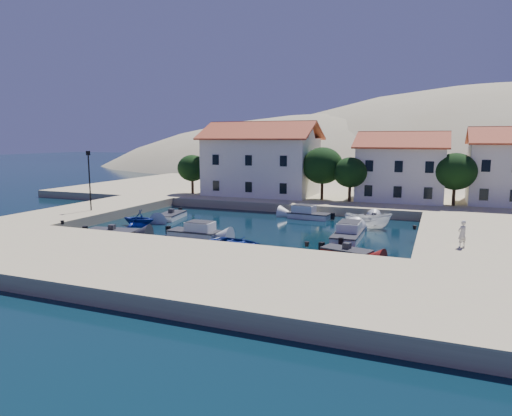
# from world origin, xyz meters

# --- Properties ---
(ground) EXTENTS (400.00, 400.00, 0.00)m
(ground) POSITION_xyz_m (0.00, 0.00, 0.00)
(ground) COLOR black
(ground) RESTS_ON ground
(quay_south) EXTENTS (52.00, 12.00, 1.00)m
(quay_south) POSITION_xyz_m (0.00, -6.00, 0.50)
(quay_south) COLOR #C4B686
(quay_south) RESTS_ON ground
(quay_east) EXTENTS (11.00, 20.00, 1.00)m
(quay_east) POSITION_xyz_m (20.50, 10.00, 0.50)
(quay_east) COLOR #C4B686
(quay_east) RESTS_ON ground
(quay_west) EXTENTS (8.00, 20.00, 1.00)m
(quay_west) POSITION_xyz_m (-19.00, 10.00, 0.50)
(quay_west) COLOR #C4B686
(quay_west) RESTS_ON ground
(quay_north) EXTENTS (80.00, 36.00, 1.00)m
(quay_north) POSITION_xyz_m (2.00, 38.00, 0.50)
(quay_north) COLOR #C4B686
(quay_north) RESTS_ON ground
(hills) EXTENTS (254.00, 176.00, 99.00)m
(hills) POSITION_xyz_m (20.64, 123.62, -23.40)
(hills) COLOR tan
(hills) RESTS_ON ground
(building_left) EXTENTS (14.70, 9.45, 9.70)m
(building_left) POSITION_xyz_m (-6.00, 28.00, 5.94)
(building_left) COLOR white
(building_left) RESTS_ON quay_north
(building_mid) EXTENTS (10.50, 8.40, 8.30)m
(building_mid) POSITION_xyz_m (12.00, 29.00, 5.22)
(building_mid) COLOR white
(building_mid) RESTS_ON quay_north
(building_right) EXTENTS (9.45, 8.40, 8.80)m
(building_right) POSITION_xyz_m (24.00, 30.00, 5.47)
(building_right) COLOR white
(building_right) RESTS_ON quay_north
(trees) EXTENTS (37.30, 5.30, 6.45)m
(trees) POSITION_xyz_m (4.51, 25.46, 4.84)
(trees) COLOR #382314
(trees) RESTS_ON quay_north
(lamppost) EXTENTS (0.35, 0.25, 6.22)m
(lamppost) POSITION_xyz_m (-17.50, 8.00, 4.75)
(lamppost) COLOR black
(lamppost) RESTS_ON quay_west
(bollards) EXTENTS (29.36, 9.56, 0.30)m
(bollards) POSITION_xyz_m (2.80, 3.87, 1.15)
(bollards) COLOR black
(bollards) RESTS_ON ground
(motorboat_grey_sw) EXTENTS (4.75, 2.73, 1.25)m
(motorboat_grey_sw) POSITION_xyz_m (-9.93, 2.04, 0.29)
(motorboat_grey_sw) COLOR #2D2D31
(motorboat_grey_sw) RESTS_ON ground
(cabin_cruiser_south) EXTENTS (4.49, 1.94, 1.60)m
(cabin_cruiser_south) POSITION_xyz_m (-3.11, 4.41, 0.48)
(cabin_cruiser_south) COLOR silver
(cabin_cruiser_south) RESTS_ON ground
(rowboat_south) EXTENTS (6.22, 5.28, 1.10)m
(rowboat_south) POSITION_xyz_m (2.27, 1.78, 0.00)
(rowboat_south) COLOR navy
(rowboat_south) RESTS_ON ground
(motorboat_red_se) EXTENTS (3.85, 2.51, 1.25)m
(motorboat_red_se) POSITION_xyz_m (10.46, 2.72, 0.30)
(motorboat_red_se) COLOR maroon
(motorboat_red_se) RESTS_ON ground
(cabin_cruiser_east) EXTENTS (2.22, 5.34, 1.60)m
(cabin_cruiser_east) POSITION_xyz_m (9.45, 8.52, 0.48)
(cabin_cruiser_east) COLOR silver
(cabin_cruiser_east) RESTS_ON ground
(boat_east) EXTENTS (4.54, 2.02, 1.71)m
(boat_east) POSITION_xyz_m (10.29, 14.12, 0.00)
(boat_east) COLOR silver
(boat_east) RESTS_ON ground
(motorboat_white_ne) EXTENTS (2.09, 3.71, 1.25)m
(motorboat_white_ne) POSITION_xyz_m (10.47, 17.11, 0.30)
(motorboat_white_ne) COLOR silver
(motorboat_white_ne) RESTS_ON ground
(rowboat_west) EXTENTS (3.50, 3.08, 1.75)m
(rowboat_west) POSITION_xyz_m (-10.84, 7.13, 0.00)
(rowboat_west) COLOR navy
(rowboat_west) RESTS_ON ground
(motorboat_white_west) EXTENTS (2.56, 4.56, 1.25)m
(motorboat_white_west) POSITION_xyz_m (-10.02, 11.72, 0.29)
(motorboat_white_west) COLOR silver
(motorboat_white_west) RESTS_ON ground
(cabin_cruiser_north) EXTENTS (4.64, 2.32, 1.60)m
(cabin_cruiser_north) POSITION_xyz_m (3.64, 17.34, 0.48)
(cabin_cruiser_north) COLOR silver
(cabin_cruiser_north) RESTS_ON ground
(pedestrian) EXTENTS (0.82, 0.80, 1.90)m
(pedestrian) POSITION_xyz_m (18.07, 4.58, 1.95)
(pedestrian) COLOR silver
(pedestrian) RESTS_ON quay_east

